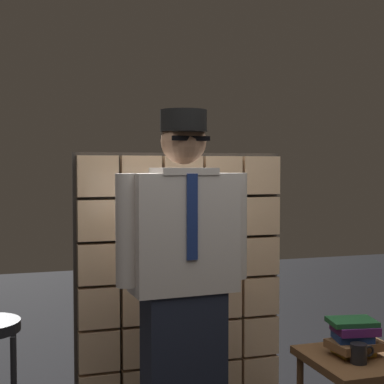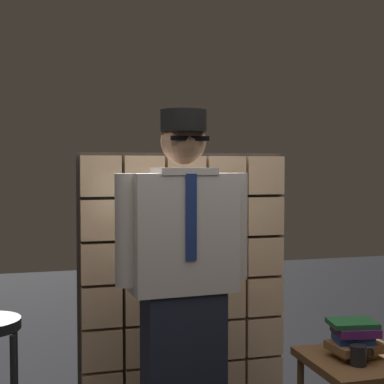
{
  "view_description": "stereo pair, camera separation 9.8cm",
  "coord_description": "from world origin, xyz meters",
  "px_view_note": "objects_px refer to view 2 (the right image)",
  "views": [
    {
      "loc": [
        -0.99,
        -2.29,
        1.51
      ],
      "look_at": [
        -0.12,
        0.53,
        1.38
      ],
      "focal_mm": 53.12,
      "sensor_mm": 36.0,
      "label": 1
    },
    {
      "loc": [
        -0.9,
        -2.32,
        1.51
      ],
      "look_at": [
        -0.12,
        0.53,
        1.38
      ],
      "focal_mm": 53.12,
      "sensor_mm": 36.0,
      "label": 2
    }
  ],
  "objects_px": {
    "side_table": "(362,374)",
    "book_stack": "(354,339)",
    "coffee_mug": "(359,355)",
    "standing_person": "(183,277)"
  },
  "relations": [
    {
      "from": "book_stack",
      "to": "coffee_mug",
      "type": "distance_m",
      "value": 0.13
    },
    {
      "from": "book_stack",
      "to": "coffee_mug",
      "type": "xyz_separation_m",
      "value": [
        -0.04,
        -0.11,
        -0.04
      ]
    },
    {
      "from": "book_stack",
      "to": "coffee_mug",
      "type": "relative_size",
      "value": 2.1
    },
    {
      "from": "standing_person",
      "to": "coffee_mug",
      "type": "xyz_separation_m",
      "value": [
        0.74,
        -0.47,
        -0.32
      ]
    },
    {
      "from": "book_stack",
      "to": "standing_person",
      "type": "bearing_deg",
      "value": 155.78
    },
    {
      "from": "coffee_mug",
      "to": "standing_person",
      "type": "bearing_deg",
      "value": 147.82
    },
    {
      "from": "side_table",
      "to": "book_stack",
      "type": "distance_m",
      "value": 0.17
    },
    {
      "from": "standing_person",
      "to": "side_table",
      "type": "relative_size",
      "value": 3.16
    },
    {
      "from": "standing_person",
      "to": "coffee_mug",
      "type": "height_order",
      "value": "standing_person"
    },
    {
      "from": "side_table",
      "to": "coffee_mug",
      "type": "distance_m",
      "value": 0.16
    }
  ]
}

